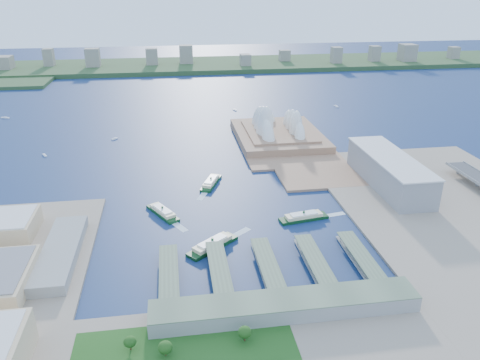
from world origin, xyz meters
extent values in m
plane|color=#0F224A|center=(0.00, 0.00, 0.00)|extent=(3000.00, 3000.00, 0.00)
cube|color=#976E52|center=(107.50, 260.00, 1.50)|extent=(135.00, 220.00, 3.00)
cube|color=#2D4926|center=(0.00, 980.00, 6.00)|extent=(2200.00, 260.00, 12.00)
cube|color=gray|center=(195.00, 80.00, 20.50)|extent=(45.00, 155.00, 35.00)
cube|color=gray|center=(15.00, -135.00, 9.00)|extent=(200.00, 28.00, 12.00)
camera|label=1|loc=(-60.34, -408.38, 230.16)|focal=35.00mm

